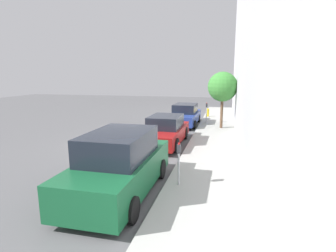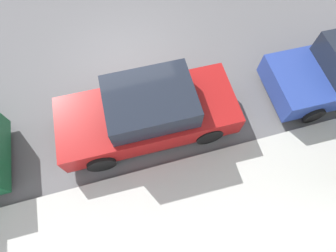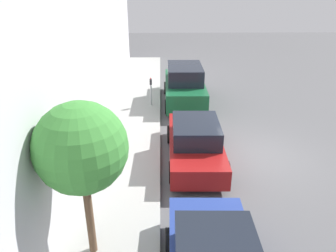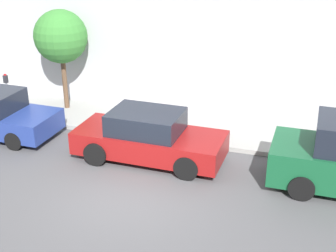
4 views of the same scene
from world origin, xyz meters
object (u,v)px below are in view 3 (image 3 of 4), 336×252
Objects in this scene: parked_sedan_second at (195,142)px; parking_meter_near at (151,89)px; parked_suv_nearest at (185,86)px; street_tree at (81,148)px.

parked_sedan_second is 5.58m from parking_meter_near.
parked_suv_nearest reaches higher than parking_meter_near.
street_tree is (2.82, 4.38, 2.15)m from parked_sedan_second.
parked_suv_nearest is 3.43× the size of parking_meter_near.
street_tree is at bearing 57.26° from parked_sedan_second.
parking_meter_near reaches higher than parked_sedan_second.
parked_suv_nearest is 1.06× the size of parked_sedan_second.
parked_sedan_second is at bearing -122.74° from street_tree.
parking_meter_near is (1.72, 0.72, 0.08)m from parked_suv_nearest.
parked_suv_nearest is 1.30× the size of street_tree.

